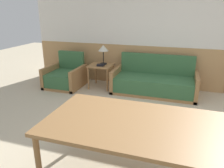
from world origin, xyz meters
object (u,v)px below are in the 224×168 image
armchair (65,77)px  table_lamp (103,49)px  dining_table (143,129)px  couch (154,83)px  side_table (101,69)px

armchair → table_lamp: bearing=5.6°
dining_table → couch: bearing=94.8°
couch → dining_table: (0.24, -2.85, 0.45)m
side_table → table_lamp: bearing=73.0°
couch → armchair: bearing=-174.6°
couch → armchair: couch is taller
couch → dining_table: 2.89m
table_lamp → side_table: bearing=-107.0°
couch → table_lamp: table_lamp is taller
side_table → dining_table: 3.24m
table_lamp → couch: bearing=-4.1°
armchair → couch: bearing=-7.1°
dining_table → armchair: bearing=132.5°
dining_table → table_lamp: bearing=117.2°
armchair → table_lamp: (0.91, 0.30, 0.70)m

